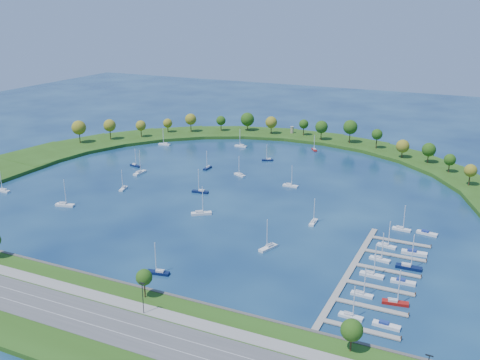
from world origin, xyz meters
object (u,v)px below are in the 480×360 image
at_px(moored_boat_9, 65,204).
at_px(docked_boat_9, 414,253).
at_px(docked_boat_6, 380,258).
at_px(docked_boat_7, 409,266).
at_px(moored_boat_6, 314,149).
at_px(docked_boat_4, 372,274).
at_px(moored_boat_13, 201,213).
at_px(moored_boat_14, 135,165).
at_px(moored_boat_17, 268,247).
at_px(docked_boat_0, 351,315).
at_px(moored_boat_16, 123,188).
at_px(dock_system, 371,276).
at_px(moored_boat_15, 208,167).
at_px(moored_boat_7, 268,159).
at_px(docked_boat_2, 362,293).
at_px(moored_boat_3, 164,144).
at_px(moored_boat_5, 200,191).
at_px(docked_boat_5, 403,282).
at_px(harbor_tower, 292,130).
at_px(docked_boat_10, 402,228).
at_px(moored_boat_18, 241,146).
at_px(docked_boat_8, 387,245).
at_px(moored_boat_4, 313,222).
at_px(docked_boat_11, 427,233).
at_px(moored_boat_12, 140,172).
at_px(moored_boat_2, 290,185).
at_px(moored_boat_11, 3,190).
at_px(moored_boat_0, 158,272).
at_px(docked_boat_1, 386,325).
at_px(moored_boat_8, 240,174).

bearing_deg(moored_boat_9, docked_boat_9, -7.18).
bearing_deg(docked_boat_6, docked_boat_7, -3.48).
height_order(moored_boat_6, docked_boat_6, docked_boat_6).
bearing_deg(docked_boat_4, moored_boat_13, 165.53).
height_order(moored_boat_14, moored_boat_17, moored_boat_17).
bearing_deg(docked_boat_0, moored_boat_16, 157.18).
xyz_separation_m(dock_system, moored_boat_15, (-110.48, 87.39, 0.51)).
bearing_deg(moored_boat_7, docked_boat_2, 97.31).
bearing_deg(moored_boat_3, moored_boat_13, 123.48).
distance_m(moored_boat_5, moored_boat_14, 60.16).
relative_size(docked_boat_5, docked_boat_7, 0.62).
xyz_separation_m(harbor_tower, moored_boat_15, (-15.82, -93.78, -3.54)).
bearing_deg(docked_boat_9, docked_boat_7, -93.05).
xyz_separation_m(docked_boat_7, docked_boat_9, (-0.04, 12.69, -0.25)).
relative_size(moored_boat_15, docked_boat_2, 1.00).
bearing_deg(moored_boat_16, docked_boat_7, 64.77).
xyz_separation_m(moored_boat_3, docked_boat_6, (161.23, -108.03, -0.01)).
bearing_deg(moored_boat_7, docked_boat_0, 94.66).
height_order(docked_boat_6, docked_boat_10, docked_boat_6).
distance_m(moored_boat_3, moored_boat_9, 115.45).
bearing_deg(docked_boat_6, moored_boat_6, 124.47).
bearing_deg(moored_boat_18, docked_boat_4, 131.92).
distance_m(moored_boat_7, docked_boat_6, 134.58).
xyz_separation_m(moored_boat_7, docked_boat_8, (86.54, -90.42, 0.02)).
bearing_deg(moored_boat_17, moored_boat_4, -173.88).
height_order(docked_boat_2, docked_boat_11, docked_boat_2).
bearing_deg(docked_boat_9, moored_boat_12, 162.21).
xyz_separation_m(moored_boat_2, docked_boat_6, (58.05, -64.18, -0.01)).
xyz_separation_m(harbor_tower, docked_boat_8, (94.89, -154.66, -3.53)).
height_order(moored_boat_11, moored_boat_15, moored_boat_11).
height_order(moored_boat_2, docked_boat_11, moored_boat_2).
bearing_deg(moored_boat_15, docked_boat_4, 52.33).
bearing_deg(docked_boat_4, docked_boat_6, 92.67).
height_order(moored_boat_0, moored_boat_6, moored_boat_0).
height_order(docked_boat_1, docked_boat_2, docked_boat_2).
height_order(moored_boat_11, docked_boat_10, moored_boat_11).
height_order(moored_boat_16, docked_boat_4, docked_boat_4).
relative_size(moored_boat_3, docked_boat_9, 1.21).
relative_size(moored_boat_7, moored_boat_14, 0.95).
bearing_deg(moored_boat_5, moored_boat_8, -107.67).
height_order(moored_boat_4, docked_boat_1, moored_boat_4).
distance_m(moored_boat_3, moored_boat_13, 125.74).
distance_m(docked_boat_0, docked_boat_7, 40.94).
bearing_deg(moored_boat_4, docked_boat_7, -123.15).
relative_size(moored_boat_6, docked_boat_11, 1.15).
bearing_deg(moored_boat_2, docked_boat_9, -36.83).
distance_m(moored_boat_12, docked_boat_10, 143.10).
distance_m(moored_boat_12, docked_boat_7, 158.67).
relative_size(harbor_tower, moored_boat_18, 0.40).
distance_m(moored_boat_0, docked_boat_11, 108.73).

